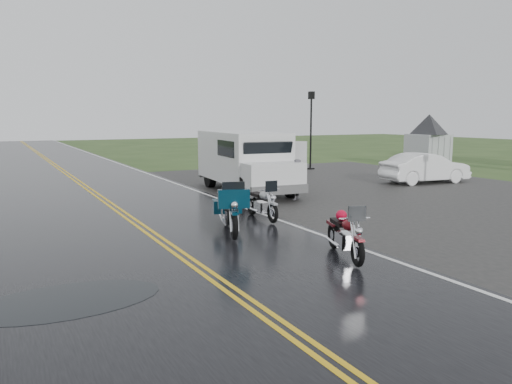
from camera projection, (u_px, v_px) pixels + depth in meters
ground at (185, 259)px, 10.71m from camera, size 120.00×120.00×0.00m
road at (96, 195)px, 19.43m from camera, size 8.00×100.00×0.04m
parking_pad at (399, 192)px, 20.19m from camera, size 14.00×24.00×0.03m
visitor_center at (429, 128)px, 30.14m from camera, size 16.00×10.00×4.80m
motorcycle_red at (358, 240)px, 9.89m from camera, size 1.35×2.17×1.21m
motorcycle_teal at (234, 214)px, 12.04m from camera, size 1.61×2.57×1.42m
motorcycle_silver at (273, 205)px, 13.99m from camera, size 0.86×2.04×1.18m
van_white at (243, 167)px, 17.86m from camera, size 2.89×6.52×2.49m
person_at_van at (296, 180)px, 18.19m from camera, size 0.65×0.60×1.49m
sedan_white at (425, 169)px, 22.92m from camera, size 4.29×1.92×1.37m
lamp_post_far_right at (311, 130)px, 28.68m from camera, size 0.39×0.39×4.53m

